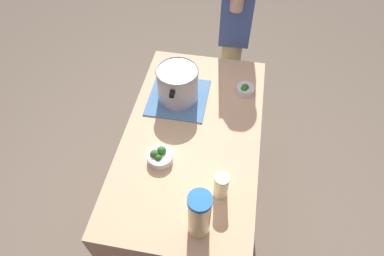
{
  "coord_description": "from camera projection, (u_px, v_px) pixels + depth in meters",
  "views": [
    {
      "loc": [
        -1.06,
        -0.19,
        2.28
      ],
      "look_at": [
        0.0,
        0.0,
        0.94
      ],
      "focal_mm": 30.88,
      "sensor_mm": 36.0,
      "label": 1
    }
  ],
  "objects": [
    {
      "name": "person_cook",
      "position": [
        235.0,
        27.0,
        2.29
      ],
      "size": [
        0.5,
        0.21,
        1.7
      ],
      "color": "tan",
      "rests_on": "ground_plane"
    },
    {
      "name": "ground_plane",
      "position": [
        192.0,
        207.0,
        2.46
      ],
      "size": [
        8.0,
        8.0,
        0.0
      ],
      "primitive_type": "plane",
      "color": "#766857"
    },
    {
      "name": "lemonade_pitcher",
      "position": [
        199.0,
        215.0,
        1.32
      ],
      "size": [
        0.1,
        0.1,
        0.28
      ],
      "color": "#F5E09A",
      "rests_on": "counter_slab"
    },
    {
      "name": "counter_slab",
      "position": [
        192.0,
        177.0,
        2.11
      ],
      "size": [
        1.3,
        0.72,
        0.89
      ],
      "primitive_type": "cube",
      "color": "tan",
      "rests_on": "ground_plane"
    },
    {
      "name": "dish_cloth",
      "position": [
        178.0,
        97.0,
        1.92
      ],
      "size": [
        0.34,
        0.34,
        0.01
      ],
      "primitive_type": "cube",
      "color": "#507FAF",
      "rests_on": "counter_slab"
    },
    {
      "name": "broccoli_bowl_center",
      "position": [
        160.0,
        156.0,
        1.64
      ],
      "size": [
        0.13,
        0.13,
        0.07
      ],
      "color": "silver",
      "rests_on": "counter_slab"
    },
    {
      "name": "mason_jar",
      "position": [
        221.0,
        186.0,
        1.48
      ],
      "size": [
        0.07,
        0.07,
        0.14
      ],
      "color": "beige",
      "rests_on": "counter_slab"
    },
    {
      "name": "cooking_pot",
      "position": [
        178.0,
        84.0,
        1.84
      ],
      "size": [
        0.31,
        0.24,
        0.21
      ],
      "color": "#B7B7BC",
      "rests_on": "dish_cloth"
    },
    {
      "name": "broccoli_bowl_front",
      "position": [
        245.0,
        89.0,
        1.93
      ],
      "size": [
        0.1,
        0.1,
        0.07
      ],
      "color": "silver",
      "rests_on": "counter_slab"
    }
  ]
}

